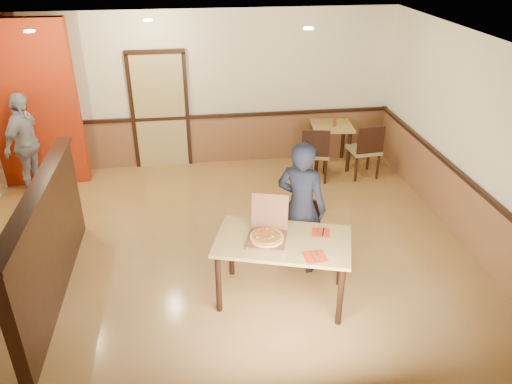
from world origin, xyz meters
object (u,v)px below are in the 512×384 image
at_px(diner_chair, 302,229).
at_px(diner, 301,207).
at_px(side_chair_right, 366,149).
at_px(side_table, 331,134).
at_px(passerby, 26,144).
at_px(side_chair_left, 315,152).
at_px(condiment, 335,122).
at_px(pizza_box, 267,234).
at_px(main_table, 283,248).

xyz_separation_m(diner_chair, diner, (-0.06, -0.13, 0.41)).
distance_m(side_chair_right, side_table, 0.78).
relative_size(diner_chair, passerby, 0.50).
bearing_deg(side_chair_right, side_chair_left, -5.15).
relative_size(side_chair_left, diner, 0.56).
bearing_deg(side_table, condiment, -72.24).
bearing_deg(diner_chair, pizza_box, -98.79).
relative_size(passerby, pizza_box, 2.84).
xyz_separation_m(side_chair_right, condiment, (-0.43, 0.55, 0.32)).
distance_m(diner, condiment, 3.29).
distance_m(main_table, diner, 0.72).
distance_m(side_table, diner, 3.36).
bearing_deg(pizza_box, main_table, -0.02).
bearing_deg(condiment, pizza_box, -116.85).
height_order(diner_chair, passerby, passerby).
distance_m(main_table, pizza_box, 0.25).
height_order(main_table, diner, diner).
distance_m(diner_chair, side_chair_right, 2.88).
height_order(side_chair_left, diner, diner).
xyz_separation_m(diner_chair, side_table, (1.21, 2.97, 0.14)).
distance_m(diner_chair, side_table, 3.21).
relative_size(side_table, condiment, 5.18).
relative_size(main_table, side_table, 2.12).
relative_size(side_table, pizza_box, 1.35).
height_order(side_chair_left, passerby, passerby).
relative_size(diner, passerby, 1.03).
height_order(diner, passerby, diner).
distance_m(side_chair_left, side_table, 0.78).
relative_size(side_chair_right, diner, 0.57).
bearing_deg(side_chair_left, side_chair_right, -167.71).
bearing_deg(passerby, main_table, -113.22).
bearing_deg(pizza_box, side_chair_left, 82.54).
height_order(side_table, condiment, condiment).
height_order(side_table, diner, diner).
bearing_deg(condiment, diner, -113.17).
height_order(passerby, pizza_box, passerby).
height_order(side_chair_left, side_table, side_chair_left).
relative_size(diner_chair, side_chair_right, 0.86).
xyz_separation_m(side_table, diner, (-1.27, -3.10, 0.28)).
xyz_separation_m(main_table, condiment, (1.64, 3.63, 0.16)).
bearing_deg(passerby, diner_chair, -103.44).
distance_m(main_table, side_table, 4.04).
bearing_deg(side_table, pizza_box, -116.08).
bearing_deg(side_chair_right, diner, 50.09).
xyz_separation_m(diner_chair, side_chair_right, (1.67, 2.34, 0.08)).
bearing_deg(main_table, passerby, 154.84).
bearing_deg(main_table, condiment, 82.87).
xyz_separation_m(side_chair_right, pizza_box, (-2.25, -3.03, 0.33)).
height_order(diner_chair, diner, diner).
xyz_separation_m(side_chair_right, passerby, (-5.72, 0.24, 0.31)).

